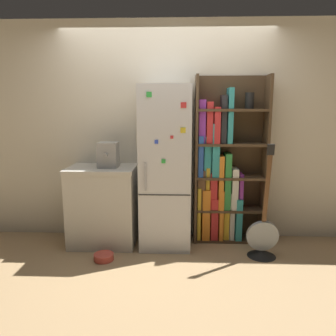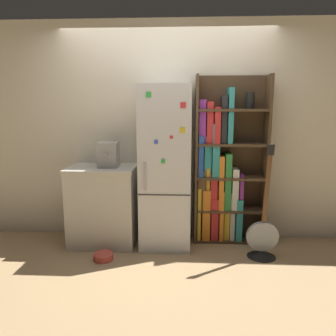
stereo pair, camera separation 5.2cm
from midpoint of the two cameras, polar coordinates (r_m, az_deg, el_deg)
ground_plane at (r=3.85m, az=-0.16°, el=-13.97°), size 16.00×16.00×0.00m
wall_back at (r=3.99m, az=0.22°, el=6.26°), size 8.00×0.05×2.60m
refrigerator at (r=3.73m, az=-0.02°, el=0.05°), size 0.57×0.59×1.84m
bookshelf at (r=3.93m, az=9.85°, el=-0.67°), size 0.83×0.28×1.96m
kitchen_counter at (r=3.95m, az=-10.79°, el=-6.36°), size 0.77×0.58×0.92m
espresso_machine at (r=3.80m, az=-9.93°, el=2.30°), size 0.22×0.29×0.29m
guitar at (r=3.75m, az=16.48°, el=-12.18°), size 0.34×0.31×1.24m
pet_bowl at (r=3.66m, az=-10.78°, el=-14.85°), size 0.21×0.21×0.07m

